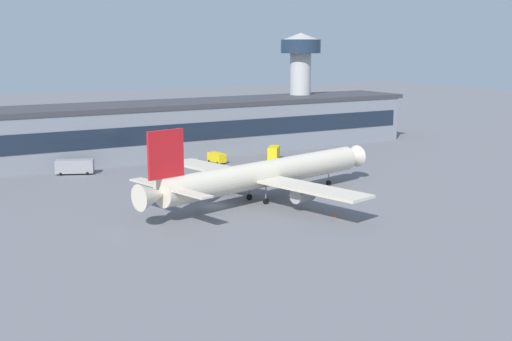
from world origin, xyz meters
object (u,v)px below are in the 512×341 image
at_px(stair_truck, 274,153).
at_px(crew_van, 217,157).
at_px(baggage_tug, 190,162).
at_px(fuel_truck, 75,166).
at_px(airliner, 263,174).
at_px(control_tower, 300,74).
at_px(traffic_cone_0, 336,216).

height_order(stair_truck, crew_van, stair_truck).
distance_m(stair_truck, baggage_tug, 22.10).
relative_size(stair_truck, fuel_truck, 0.70).
bearing_deg(airliner, control_tower, 51.26).
relative_size(crew_van, baggage_tug, 1.35).
xyz_separation_m(stair_truck, baggage_tug, (-21.93, 2.61, -0.89)).
bearing_deg(crew_van, airliner, -104.30).
bearing_deg(control_tower, baggage_tug, -153.71).
distance_m(control_tower, crew_van, 48.79).
bearing_deg(baggage_tug, airliner, -93.49).
relative_size(airliner, control_tower, 1.72).
bearing_deg(baggage_tug, fuel_truck, 169.74).
distance_m(airliner, crew_van, 40.97).
xyz_separation_m(stair_truck, fuel_truck, (-48.26, 7.37, -0.10)).
bearing_deg(control_tower, stair_truck, -134.18).
height_order(airliner, stair_truck, airliner).
xyz_separation_m(crew_van, traffic_cone_0, (-5.51, -56.16, -1.17)).
bearing_deg(control_tower, traffic_cone_0, -119.82).
bearing_deg(fuel_truck, stair_truck, -8.69).
bearing_deg(traffic_cone_0, fuel_truck, 115.56).
relative_size(crew_van, traffic_cone_0, 9.45).
distance_m(fuel_truck, baggage_tug, 26.77).
bearing_deg(traffic_cone_0, stair_truck, 69.37).
height_order(control_tower, baggage_tug, control_tower).
bearing_deg(fuel_truck, baggage_tug, -10.26).
distance_m(fuel_truck, crew_van, 34.25).
bearing_deg(control_tower, airliner, -128.74).
bearing_deg(fuel_truck, airliner, -60.90).
height_order(airliner, crew_van, airliner).
distance_m(control_tower, fuel_truck, 77.84).
bearing_deg(stair_truck, fuel_truck, 171.31).
bearing_deg(airliner, baggage_tug, 86.51).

